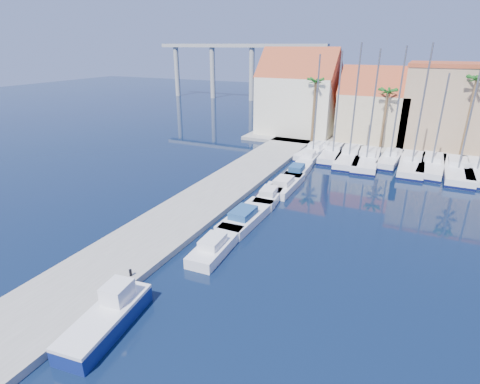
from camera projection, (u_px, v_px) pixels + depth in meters
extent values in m
plane|color=black|center=(205.00, 333.00, 19.91)|extent=(260.00, 260.00, 0.00)
cube|color=gray|center=(196.00, 207.00, 34.76)|extent=(6.00, 77.00, 0.50)
cube|color=gray|center=(427.00, 145.00, 55.97)|extent=(54.00, 16.00, 0.50)
cylinder|color=black|center=(131.00, 273.00, 23.89)|extent=(0.18, 0.18, 0.46)
cube|color=navy|center=(106.00, 323.00, 20.00)|extent=(2.74, 6.20, 0.90)
cube|color=white|center=(105.00, 314.00, 19.80)|extent=(2.74, 6.20, 0.20)
cube|color=white|center=(118.00, 292.00, 20.66)|extent=(1.49, 1.75, 1.10)
cube|color=white|center=(217.00, 246.00, 27.73)|extent=(2.28, 6.26, 0.80)
cube|color=white|center=(213.00, 241.00, 26.94)|extent=(1.49, 2.23, 0.60)
cube|color=white|center=(247.00, 217.00, 32.39)|extent=(2.50, 7.32, 0.80)
cube|color=navy|center=(243.00, 213.00, 31.53)|extent=(1.69, 2.58, 0.60)
cube|color=white|center=(270.00, 196.00, 36.92)|extent=(2.52, 6.15, 0.80)
cube|color=white|center=(269.00, 191.00, 36.13)|extent=(1.55, 2.22, 0.60)
cube|color=white|center=(286.00, 185.00, 39.72)|extent=(2.23, 6.94, 0.80)
cube|color=white|center=(284.00, 181.00, 38.89)|extent=(1.56, 2.43, 0.60)
cube|color=white|center=(298.00, 172.00, 43.82)|extent=(2.38, 6.50, 0.80)
cube|color=navy|center=(297.00, 168.00, 43.02)|extent=(1.55, 2.31, 0.60)
cube|color=white|center=(310.00, 158.00, 49.13)|extent=(2.12, 5.95, 0.80)
cube|color=white|center=(309.00, 154.00, 48.37)|extent=(1.40, 2.11, 0.60)
cube|color=white|center=(324.00, 148.00, 53.65)|extent=(2.49, 6.53, 0.80)
cube|color=white|center=(323.00, 145.00, 52.84)|extent=(1.59, 2.33, 0.60)
cube|color=white|center=(314.00, 152.00, 51.59)|extent=(3.17, 9.43, 1.00)
cube|color=#0C113D|center=(314.00, 154.00, 51.71)|extent=(3.23, 9.49, 0.28)
cube|color=white|center=(317.00, 145.00, 52.04)|extent=(1.91, 2.91, 0.60)
cylinder|color=slate|center=(317.00, 104.00, 48.80)|extent=(0.20, 0.20, 12.19)
cube|color=white|center=(333.00, 154.00, 50.59)|extent=(2.61, 9.29, 1.00)
cube|color=#0C113D|center=(333.00, 156.00, 50.71)|extent=(2.68, 9.36, 0.28)
cube|color=white|center=(335.00, 147.00, 51.08)|extent=(1.75, 2.81, 0.60)
cylinder|color=slate|center=(338.00, 103.00, 47.69)|extent=(0.20, 0.20, 12.61)
cube|color=white|center=(349.00, 157.00, 49.19)|extent=(3.57, 11.20, 1.00)
cube|color=#0C113D|center=(349.00, 159.00, 49.31)|extent=(3.64, 11.26, 0.28)
cube|color=white|center=(351.00, 149.00, 49.85)|extent=(2.22, 3.43, 0.60)
cylinder|color=slate|center=(355.00, 101.00, 46.04)|extent=(0.20, 0.20, 13.54)
cube|color=white|center=(367.00, 160.00, 47.98)|extent=(3.44, 10.98, 1.00)
cube|color=#0C113D|center=(366.00, 162.00, 48.10)|extent=(3.50, 11.04, 0.28)
cube|color=white|center=(368.00, 152.00, 48.62)|extent=(2.16, 3.36, 0.60)
cylinder|color=slate|center=(373.00, 106.00, 44.96)|extent=(0.20, 0.20, 12.89)
cube|color=white|center=(390.00, 160.00, 48.15)|extent=(2.80, 8.35, 1.00)
cube|color=#0C113D|center=(390.00, 162.00, 48.26)|extent=(2.87, 8.41, 0.28)
cube|color=white|center=(392.00, 152.00, 48.51)|extent=(1.69, 2.57, 0.60)
cylinder|color=slate|center=(398.00, 104.00, 45.21)|extent=(0.20, 0.20, 13.19)
cube|color=white|center=(412.00, 164.00, 46.21)|extent=(2.86, 10.82, 1.00)
cube|color=#0C113D|center=(411.00, 167.00, 46.33)|extent=(2.92, 10.88, 0.28)
cube|color=white|center=(413.00, 156.00, 46.83)|extent=(1.98, 3.25, 0.60)
cylinder|color=slate|center=(422.00, 105.00, 43.09)|extent=(0.20, 0.20, 13.52)
cube|color=white|center=(432.00, 166.00, 45.75)|extent=(3.49, 10.74, 1.00)
cube|color=#0C113D|center=(431.00, 168.00, 45.87)|extent=(3.56, 10.80, 0.28)
cube|color=white|center=(433.00, 157.00, 46.31)|extent=(2.14, 3.30, 0.60)
cylinder|color=slate|center=(440.00, 120.00, 43.24)|extent=(0.20, 0.20, 10.36)
cube|color=white|center=(457.00, 170.00, 44.00)|extent=(2.95, 11.33, 1.00)
cube|color=#0C113D|center=(457.00, 173.00, 44.12)|extent=(3.01, 11.39, 0.28)
cube|color=white|center=(458.00, 161.00, 44.66)|extent=(2.06, 3.40, 0.60)
cylinder|color=slate|center=(469.00, 121.00, 41.36)|extent=(0.20, 0.20, 10.78)
cube|color=white|center=(476.00, 172.00, 43.60)|extent=(2.93, 10.83, 1.00)
cube|color=#0C113D|center=(475.00, 174.00, 43.72)|extent=(2.99, 10.89, 0.28)
cube|color=white|center=(477.00, 163.00, 44.20)|extent=(2.00, 3.26, 0.60)
cube|color=#ECE4C5|center=(298.00, 105.00, 61.47)|extent=(12.00, 9.00, 9.00)
cube|color=brown|center=(300.00, 77.00, 59.81)|extent=(12.30, 9.00, 9.00)
cube|color=#C6B28B|center=(373.00, 117.00, 56.99)|extent=(10.00, 8.00, 7.00)
cube|color=brown|center=(376.00, 93.00, 55.70)|extent=(10.30, 8.00, 8.00)
cube|color=tan|center=(458.00, 108.00, 52.65)|extent=(14.00, 10.00, 11.00)
cube|color=brown|center=(467.00, 65.00, 50.53)|extent=(14.20, 10.20, 0.50)
cylinder|color=brown|center=(314.00, 111.00, 55.67)|extent=(0.36, 0.36, 9.00)
sphere|color=#18561A|center=(316.00, 81.00, 54.06)|extent=(2.60, 2.60, 2.60)
cylinder|color=brown|center=(384.00, 120.00, 51.81)|extent=(0.36, 0.36, 8.00)
sphere|color=#18561A|center=(388.00, 92.00, 50.39)|extent=(2.60, 2.60, 2.60)
cylinder|color=brown|center=(468.00, 119.00, 47.40)|extent=(0.36, 0.36, 10.00)
sphere|color=#18561A|center=(477.00, 79.00, 45.62)|extent=(2.60, 2.60, 2.60)
cube|color=#9E9E99|center=(238.00, 46.00, 98.78)|extent=(48.00, 2.20, 0.90)
cylinder|color=#9E9E99|center=(177.00, 71.00, 109.44)|extent=(1.40, 1.40, 14.00)
cylinder|color=#9E9E99|center=(213.00, 72.00, 104.59)|extent=(1.40, 1.40, 14.00)
cylinder|color=#9E9E99|center=(252.00, 74.00, 99.74)|extent=(1.40, 1.40, 14.00)
cylinder|color=#9E9E99|center=(295.00, 75.00, 94.89)|extent=(1.40, 1.40, 14.00)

